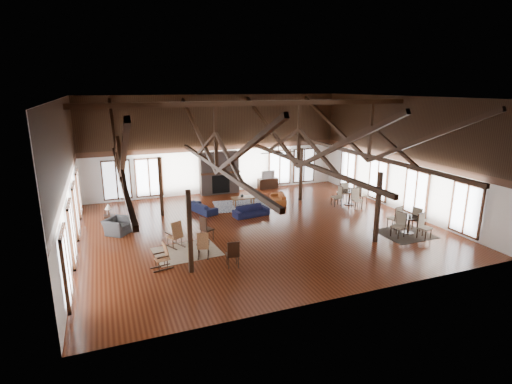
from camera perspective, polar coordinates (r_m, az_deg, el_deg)
name	(u,v)px	position (r m, az deg, el deg)	size (l,w,h in m)	color
floor	(259,227)	(19.01, 0.41, -5.04)	(16.00, 16.00, 0.00)	#602814
ceiling	(259,97)	(17.87, 0.45, 13.36)	(16.00, 14.00, 0.02)	black
wall_back	(217,145)	(24.76, -5.59, 6.75)	(16.00, 0.02, 6.00)	white
wall_front	(346,207)	(12.16, 12.67, -2.11)	(16.00, 0.02, 6.00)	white
wall_left	(66,179)	(17.03, -25.48, 1.64)	(0.02, 14.00, 6.00)	white
wall_right	(400,154)	(22.38, 19.92, 5.06)	(0.02, 14.00, 6.00)	white
roof_truss	(259,143)	(18.03, 0.44, 7.09)	(15.60, 14.07, 3.14)	black
post_grid	(259,196)	(18.54, 0.42, -0.60)	(8.16, 7.16, 3.05)	black
fireplace	(219,173)	(24.74, -5.28, 2.72)	(2.50, 0.69, 2.60)	#67554E
ceiling_fan	(278,152)	(17.36, 3.20, 5.77)	(1.60, 1.60, 0.75)	black
sofa_navy_front	(251,211)	(20.51, -0.71, -2.73)	(1.84, 0.72, 0.54)	black
sofa_navy_left	(203,207)	(21.32, -7.59, -2.18)	(0.72, 1.84, 0.54)	#131835
sofa_orange	(278,198)	(22.91, 3.23, -0.89)	(0.68, 1.74, 0.51)	#984A1D
coffee_table	(243,198)	(22.25, -1.81, -0.89)	(1.28, 0.64, 0.49)	brown
vase	(242,195)	(22.26, -2.01, -0.47)	(0.18, 0.18, 0.19)	#B2B2B2
armchair	(118,226)	(19.17, -19.14, -4.60)	(1.09, 0.95, 0.71)	#2F2F31
side_table_lamp	(109,218)	(20.07, -20.23, -3.56)	(0.46, 0.46, 1.17)	black
rocking_chair_a	(176,235)	(16.89, -11.40, -6.04)	(0.78, 0.98, 1.12)	#A3683D
rocking_chair_b	(203,245)	(15.80, -7.57, -7.57)	(0.63, 0.87, 1.01)	#A3683D
rocking_chair_c	(164,256)	(15.14, -13.06, -8.96)	(0.81, 0.53, 0.97)	#A3683D
side_chair_a	(205,227)	(17.33, -7.28, -4.98)	(0.60, 0.60, 1.07)	black
side_chair_b	(233,252)	(14.75, -3.31, -8.59)	(0.49, 0.49, 1.04)	black
cafe_table_near	(409,222)	(19.34, 21.02, -4.01)	(2.14, 2.14, 1.09)	black
cafe_table_far	(349,195)	(23.00, 13.20, -0.44)	(2.14, 2.14, 1.11)	black
cup_near	(410,216)	(19.20, 21.14, -3.23)	(0.13, 0.13, 0.10)	#B2B2B2
cup_far	(350,190)	(22.95, 13.23, 0.28)	(0.12, 0.12, 0.09)	#B2B2B2
tv_console	(268,183)	(26.10, 1.69, 1.25)	(1.30, 0.49, 0.65)	black
television	(267,175)	(25.96, 1.65, 2.51)	(0.92, 0.12, 0.53)	#B2B2B2
rug_tan	(187,252)	(16.54, -9.85, -8.39)	(2.54, 2.00, 0.01)	tan
rug_navy	(242,205)	(22.42, -2.01, -1.89)	(3.05, 2.29, 0.01)	#192348
rug_dark	(405,234)	(19.38, 20.53, -5.61)	(2.19, 1.99, 0.01)	black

